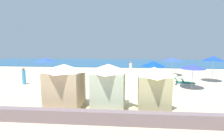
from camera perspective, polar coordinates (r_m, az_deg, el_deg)
ground_plane at (r=15.22m, az=4.36°, el=-7.56°), size 60.00×60.00×0.00m
ocean at (r=37.74m, az=4.89°, el=2.20°), size 60.00×14.22×0.12m
boardwalk_wall at (r=9.92m, az=3.88°, el=-14.43°), size 42.00×0.50×0.70m
cabana_0 at (r=12.42m, az=-14.16°, el=-4.56°), size 2.45×2.31×2.83m
cabana_1 at (r=11.86m, az=-1.07°, el=-4.81°), size 2.26×2.33×2.87m
cabana_2 at (r=11.62m, az=12.50°, el=-5.64°), size 2.05×2.44×2.74m
umbrella_0 at (r=17.21m, az=12.39°, el=1.87°), size 2.12×2.12×2.49m
umbrella_1 at (r=22.38m, az=28.45°, el=3.11°), size 2.15×2.15×2.74m
umbrella_2 at (r=18.23m, az=23.40°, el=0.92°), size 2.13×2.13×2.22m
lounge_chair_2_0 at (r=19.71m, az=20.40°, el=-3.52°), size 1.47×0.60×0.75m
lounge_chair_2_1 at (r=19.87m, az=21.89°, el=-3.59°), size 1.33×0.68×0.67m
umbrella_3 at (r=22.88m, az=-19.69°, el=2.94°), size 2.25×2.25×2.41m
umbrella_4 at (r=24.67m, az=17.91°, el=3.09°), size 2.47×2.47×2.25m
beachgoer_0 at (r=18.13m, az=-18.06°, el=-2.74°), size 0.39×0.39×1.69m
beachgoer_1 at (r=18.46m, az=-11.65°, el=-2.52°), size 0.36×0.36×1.51m
beachgoer_2 at (r=19.36m, az=10.42°, el=-2.06°), size 0.51×0.51×1.52m
beachgoer_3 at (r=21.79m, az=-15.35°, el=-1.00°), size 0.54×0.54×1.56m
beachgoer_4 at (r=20.69m, az=-25.21°, el=-1.81°), size 0.41×0.41×1.67m
beachgoer_5 at (r=26.24m, az=5.67°, el=0.81°), size 0.53×0.53×1.53m
cooler_box_0 at (r=22.27m, az=-11.14°, el=-2.10°), size 0.55×0.56×0.32m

